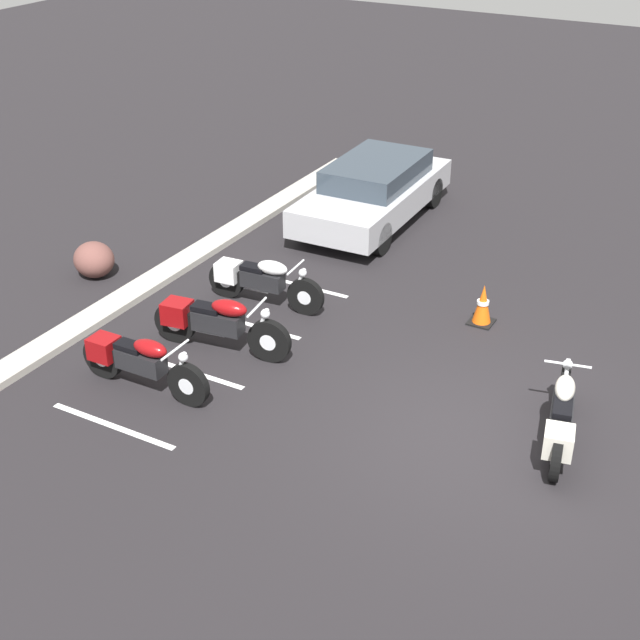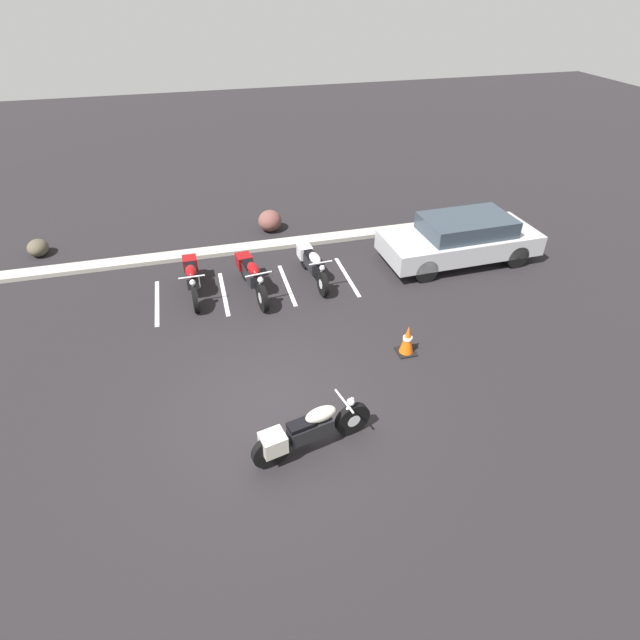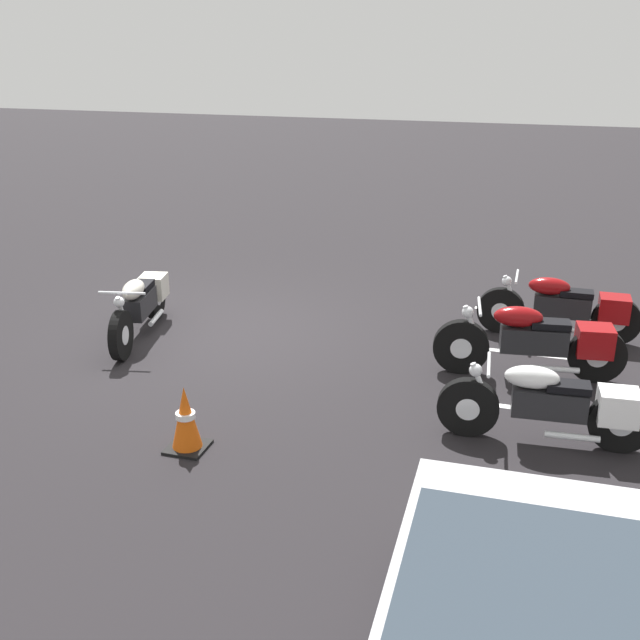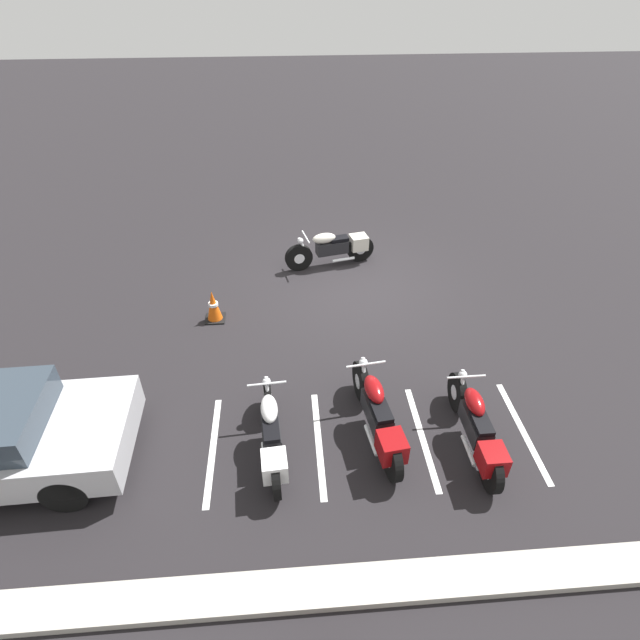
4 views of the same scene
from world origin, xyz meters
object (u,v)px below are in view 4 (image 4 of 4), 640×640
at_px(parked_bike_0, 477,428).
at_px(traffic_cone, 213,306).
at_px(parked_bike_2, 271,435).
at_px(parked_bike_1, 378,416).
at_px(motorcycle_cream_featured, 335,248).

distance_m(parked_bike_0, traffic_cone, 5.65).
xyz_separation_m(parked_bike_2, traffic_cone, (1.20, -3.57, -0.12)).
bearing_deg(parked_bike_1, traffic_cone, 32.57).
bearing_deg(parked_bike_2, motorcycle_cream_featured, -19.36).
height_order(parked_bike_0, parked_bike_2, parked_bike_0).
bearing_deg(traffic_cone, parked_bike_0, 139.34).
height_order(parked_bike_0, parked_bike_1, parked_bike_1).
distance_m(parked_bike_1, parked_bike_2, 1.65).
bearing_deg(motorcycle_cream_featured, traffic_cone, 24.68).
xyz_separation_m(motorcycle_cream_featured, parked_bike_0, (-1.58, 5.72, -0.00)).
xyz_separation_m(parked_bike_0, parked_bike_1, (1.45, -0.33, 0.02)).
relative_size(parked_bike_0, parked_bike_2, 1.02).
bearing_deg(parked_bike_2, traffic_cone, 14.27).
distance_m(parked_bike_0, parked_bike_1, 1.49).
relative_size(motorcycle_cream_featured, traffic_cone, 3.14).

